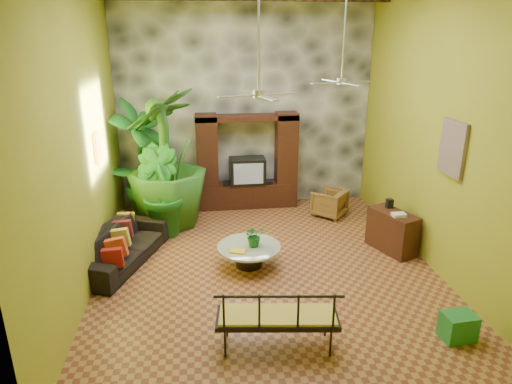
{
  "coord_description": "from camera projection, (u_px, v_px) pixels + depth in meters",
  "views": [
    {
      "loc": [
        -1.13,
        -7.35,
        4.1
      ],
      "look_at": [
        -0.16,
        0.2,
        1.4
      ],
      "focal_mm": 32.0,
      "sensor_mm": 36.0,
      "label": 1
    }
  ],
  "objects": [
    {
      "name": "ground",
      "position": [
        266.0,
        267.0,
        8.38
      ],
      "size": [
        7.0,
        7.0,
        0.0
      ],
      "primitive_type": "plane",
      "color": "brown",
      "rests_on": "ground"
    },
    {
      "name": "back_wall",
      "position": [
        245.0,
        102.0,
        10.82
      ],
      "size": [
        6.0,
        0.02,
        5.0
      ],
      "primitive_type": "cube",
      "color": "olive",
      "rests_on": "ground"
    },
    {
      "name": "left_wall",
      "position": [
        79.0,
        138.0,
        7.18
      ],
      "size": [
        0.02,
        7.0,
        5.0
      ],
      "primitive_type": "cube",
      "color": "olive",
      "rests_on": "ground"
    },
    {
      "name": "right_wall",
      "position": [
        438.0,
        129.0,
        7.9
      ],
      "size": [
        0.02,
        7.0,
        5.0
      ],
      "primitive_type": "cube",
      "color": "olive",
      "rests_on": "ground"
    },
    {
      "name": "stone_accent_wall",
      "position": [
        245.0,
        103.0,
        10.76
      ],
      "size": [
        5.98,
        0.1,
        4.98
      ],
      "primitive_type": "cube",
      "color": "#323639",
      "rests_on": "ground"
    },
    {
      "name": "entertainment_center",
      "position": [
        247.0,
        169.0,
        10.99
      ],
      "size": [
        2.4,
        0.55,
        2.3
      ],
      "color": "black",
      "rests_on": "ground"
    },
    {
      "name": "ceiling_fan_front",
      "position": [
        259.0,
        80.0,
        6.85
      ],
      "size": [
        1.28,
        1.28,
        1.86
      ],
      "color": "#B9B9BE",
      "rests_on": "ceiling"
    },
    {
      "name": "ceiling_fan_back",
      "position": [
        342.0,
        70.0,
        8.56
      ],
      "size": [
        1.28,
        1.28,
        1.86
      ],
      "color": "#B9B9BE",
      "rests_on": "ceiling"
    },
    {
      "name": "wall_art_mask",
      "position": [
        97.0,
        148.0,
        8.26
      ],
      "size": [
        0.06,
        0.32,
        0.55
      ],
      "primitive_type": "cube",
      "color": "yellow",
      "rests_on": "left_wall"
    },
    {
      "name": "wall_art_painting",
      "position": [
        453.0,
        148.0,
        7.41
      ],
      "size": [
        0.06,
        0.7,
        0.9
      ],
      "primitive_type": "cube",
      "color": "#26548E",
      "rests_on": "right_wall"
    },
    {
      "name": "sofa",
      "position": [
        121.0,
        246.0,
        8.45
      ],
      "size": [
        1.67,
        2.46,
        0.67
      ],
      "primitive_type": "imported",
      "rotation": [
        0.0,
        0.0,
        1.2
      ],
      "color": "black",
      "rests_on": "ground"
    },
    {
      "name": "wicker_armchair",
      "position": [
        329.0,
        203.0,
        10.63
      ],
      "size": [
        0.97,
        0.97,
        0.63
      ],
      "primitive_type": "imported",
      "rotation": [
        0.0,
        0.0,
        3.98
      ],
      "color": "olive",
      "rests_on": "ground"
    },
    {
      "name": "tall_plant_a",
      "position": [
        142.0,
        161.0,
        10.11
      ],
      "size": [
        1.61,
        1.75,
        2.75
      ],
      "primitive_type": "imported",
      "rotation": [
        0.0,
        0.0,
        1.0
      ],
      "color": "#1B6621",
      "rests_on": "ground"
    },
    {
      "name": "tall_plant_b",
      "position": [
        160.0,
        191.0,
        9.48
      ],
      "size": [
        1.34,
        1.33,
        1.9
      ],
      "primitive_type": "imported",
      "rotation": [
        0.0,
        0.0,
        2.39
      ],
      "color": "#1A651E",
      "rests_on": "ground"
    },
    {
      "name": "tall_plant_c",
      "position": [
        167.0,
        159.0,
        9.77
      ],
      "size": [
        2.27,
        2.27,
        3.03
      ],
      "primitive_type": "imported",
      "rotation": [
        0.0,
        0.0,
        4.26
      ],
      "color": "#265917",
      "rests_on": "ground"
    },
    {
      "name": "coffee_table",
      "position": [
        249.0,
        253.0,
        8.35
      ],
      "size": [
        1.16,
        1.16,
        0.4
      ],
      "rotation": [
        0.0,
        0.0,
        -0.15
      ],
      "color": "black",
      "rests_on": "ground"
    },
    {
      "name": "centerpiece_plant",
      "position": [
        255.0,
        236.0,
        8.25
      ],
      "size": [
        0.43,
        0.4,
        0.41
      ],
      "primitive_type": "imported",
      "rotation": [
        0.0,
        0.0,
        0.25
      ],
      "color": "#19621F",
      "rests_on": "coffee_table"
    },
    {
      "name": "yellow_tray",
      "position": [
        238.0,
        251.0,
        8.08
      ],
      "size": [
        0.32,
        0.27,
        0.03
      ],
      "primitive_type": "cube",
      "rotation": [
        0.0,
        0.0,
        -0.33
      ],
      "color": "gold",
      "rests_on": "coffee_table"
    },
    {
      "name": "iron_bench",
      "position": [
        278.0,
        316.0,
        6.04
      ],
      "size": [
        1.7,
        0.79,
        0.57
      ],
      "rotation": [
        0.0,
        0.0,
        -0.12
      ],
      "color": "black",
      "rests_on": "ground"
    },
    {
      "name": "side_console",
      "position": [
        392.0,
        231.0,
        8.91
      ],
      "size": [
        0.79,
        1.1,
        0.8
      ],
      "primitive_type": "cube",
      "rotation": [
        0.0,
        0.0,
        0.38
      ],
      "color": "#3D2713",
      "rests_on": "ground"
    },
    {
      "name": "green_bin",
      "position": [
        458.0,
        326.0,
        6.38
      ],
      "size": [
        0.47,
        0.37,
        0.39
      ],
      "primitive_type": "cube",
      "rotation": [
        0.0,
        0.0,
        0.08
      ],
      "color": "#228042",
      "rests_on": "ground"
    }
  ]
}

